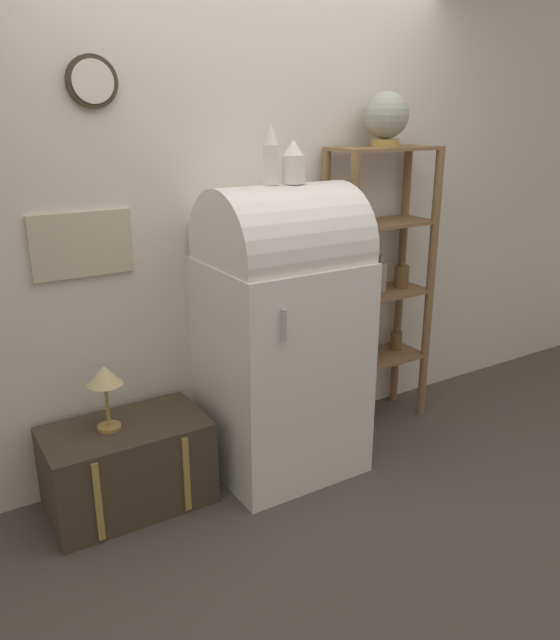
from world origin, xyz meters
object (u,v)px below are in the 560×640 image
(vase_left, at_px, (271,156))
(desk_lamp, at_px, (105,380))
(suitcase_trunk, at_px, (128,466))
(globe, at_px, (386,117))
(refrigerator, at_px, (282,329))
(vase_center, at_px, (293,163))

(vase_left, xyz_separation_m, desk_lamp, (-0.85, 0.08, -0.97))
(suitcase_trunk, height_order, globe, globe)
(refrigerator, height_order, vase_left, vase_left)
(refrigerator, relative_size, suitcase_trunk, 1.99)
(suitcase_trunk, height_order, vase_left, vase_left)
(suitcase_trunk, bearing_deg, desk_lamp, 168.75)
(desk_lamp, bearing_deg, globe, 2.67)
(vase_left, bearing_deg, suitcase_trunk, 175.39)
(vase_center, distance_m, desk_lamp, 1.35)
(globe, xyz_separation_m, desk_lamp, (-1.68, -0.08, -1.14))
(refrigerator, bearing_deg, vase_left, 174.45)
(refrigerator, xyz_separation_m, vase_left, (-0.06, 0.01, 0.87))
(refrigerator, xyz_separation_m, globe, (0.77, 0.16, 1.04))
(suitcase_trunk, distance_m, vase_left, 1.64)
(suitcase_trunk, bearing_deg, vase_center, -4.87)
(refrigerator, bearing_deg, vase_center, -7.68)
(desk_lamp, bearing_deg, suitcase_trunk, -11.25)
(suitcase_trunk, height_order, desk_lamp, desk_lamp)
(refrigerator, distance_m, suitcase_trunk, 1.02)
(suitcase_trunk, xyz_separation_m, desk_lamp, (-0.07, 0.01, 0.47))
(suitcase_trunk, relative_size, globe, 2.63)
(refrigerator, bearing_deg, globe, 11.75)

